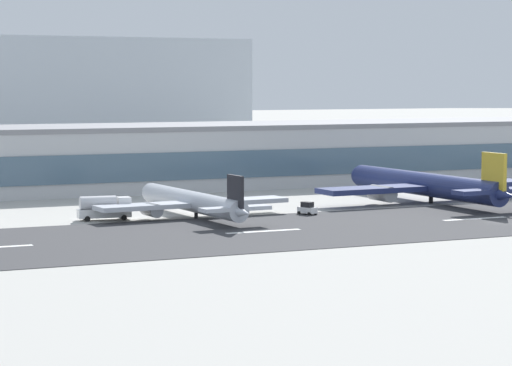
# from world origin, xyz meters

# --- Properties ---
(ground_plane) EXTENTS (1400.00, 1400.00, 0.00)m
(ground_plane) POSITION_xyz_m (0.00, 0.00, 0.00)
(ground_plane) COLOR #B2AFA8
(runway_strip) EXTENTS (800.00, 38.13, 0.08)m
(runway_strip) POSITION_xyz_m (0.00, 5.81, 0.04)
(runway_strip) COLOR #38383A
(runway_strip) RESTS_ON ground_plane
(runway_centreline_dash_3) EXTENTS (12.00, 1.20, 0.01)m
(runway_centreline_dash_3) POSITION_xyz_m (-38.71, 5.81, 0.09)
(runway_centreline_dash_3) COLOR white
(runway_centreline_dash_3) RESTS_ON runway_strip
(runway_centreline_dash_4) EXTENTS (12.00, 1.20, 0.01)m
(runway_centreline_dash_4) POSITION_xyz_m (-0.87, 5.81, 0.09)
(runway_centreline_dash_4) COLOR white
(runway_centreline_dash_4) RESTS_ON runway_strip
(terminal_building) EXTENTS (178.68, 28.07, 13.40)m
(terminal_building) POSITION_xyz_m (-17.67, 78.18, 6.70)
(terminal_building) COLOR #B7BABC
(terminal_building) RESTS_ON ground_plane
(distant_hotel_block) EXTENTS (91.52, 34.73, 34.97)m
(distant_hotel_block) POSITION_xyz_m (-20.22, 172.44, 17.49)
(distant_hotel_block) COLOR #A8B2BC
(distant_hotel_block) RESTS_ON ground_plane
(airliner_black_tail_gate_1) EXTENTS (33.56, 38.84, 8.11)m
(airliner_black_tail_gate_1) POSITION_xyz_m (-41.92, 25.68, 2.58)
(airliner_black_tail_gate_1) COLOR silver
(airliner_black_tail_gate_1) RESTS_ON ground_plane
(airliner_gold_tail_gate_2) EXTENTS (44.54, 49.59, 10.35)m
(airliner_gold_tail_gate_2) POSITION_xyz_m (5.80, 29.36, 3.29)
(airliner_gold_tail_gate_2) COLOR navy
(airliner_gold_tail_gate_2) RESTS_ON ground_plane
(service_fuel_truck_0) EXTENTS (8.70, 3.50, 3.95)m
(service_fuel_truck_0) POSITION_xyz_m (-56.29, 29.29, 2.03)
(service_fuel_truck_0) COLOR white
(service_fuel_truck_0) RESTS_ON ground_plane
(service_baggage_tug_1) EXTENTS (2.83, 3.57, 2.20)m
(service_baggage_tug_1) POSITION_xyz_m (-23.10, 22.33, 1.05)
(service_baggage_tug_1) COLOR white
(service_baggage_tug_1) RESTS_ON ground_plane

